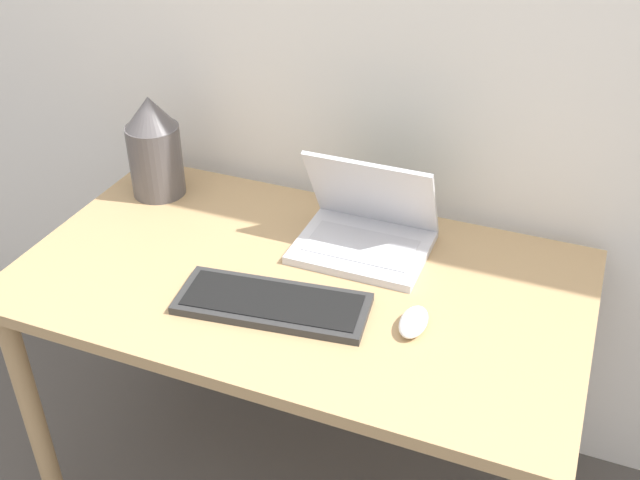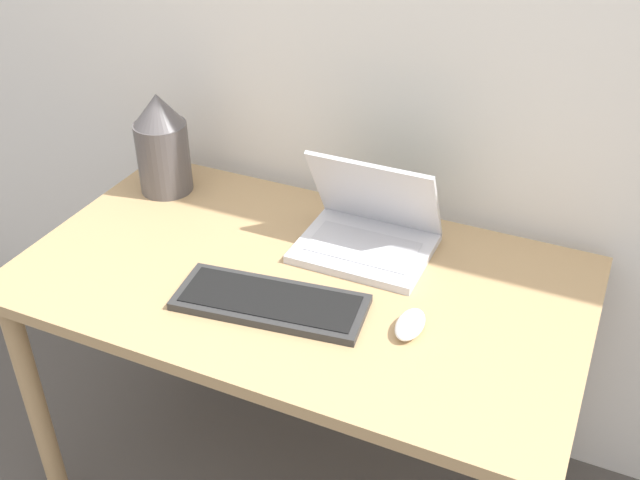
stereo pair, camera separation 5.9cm
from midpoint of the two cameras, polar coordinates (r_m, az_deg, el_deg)
desk at (r=1.74m, az=-0.56°, el=-5.03°), size 1.28×0.73×0.72m
laptop at (r=1.76m, az=4.65°, el=0.83°), size 0.31×0.25×0.23m
keyboard at (r=1.60m, az=-2.73°, el=-4.76°), size 0.43×0.21×0.02m
mouse at (r=1.54m, az=7.97°, el=-6.40°), size 0.06×0.10×0.03m
vase at (r=2.00m, az=-11.12°, el=7.17°), size 0.14×0.14×0.27m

